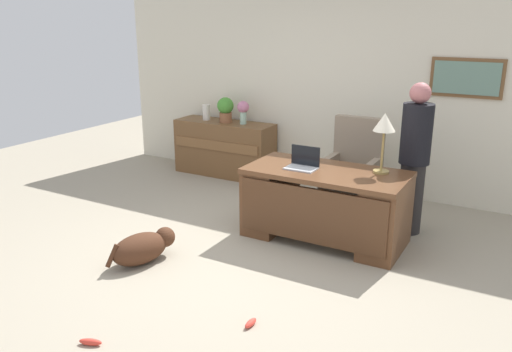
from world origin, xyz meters
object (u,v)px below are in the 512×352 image
at_px(person_standing, 414,158).
at_px(dog_toy_plush, 91,342).
at_px(desk_lamp, 384,126).
at_px(potted_plant, 225,109).
at_px(desk, 324,203).
at_px(dog_lying, 143,247).
at_px(laptop, 303,163).
at_px(credenza, 225,148).
at_px(armchair, 353,171).
at_px(vase_with_flowers, 243,110).
at_px(dog_toy_bone, 251,323).
at_px(vase_empty, 206,112).

relative_size(person_standing, dog_toy_plush, 9.44).
bearing_deg(desk_lamp, dog_toy_plush, -114.47).
bearing_deg(potted_plant, desk, -34.31).
relative_size(desk, dog_lying, 2.31).
bearing_deg(laptop, dog_lying, -128.31).
bearing_deg(laptop, potted_plant, 142.04).
distance_m(credenza, potted_plant, 0.60).
xyz_separation_m(desk, dog_lying, (-1.31, -1.36, -0.26)).
bearing_deg(armchair, vase_with_flowers, 164.26).
height_order(dog_lying, desk_lamp, desk_lamp).
relative_size(desk_lamp, potted_plant, 1.70).
bearing_deg(armchair, dog_toy_bone, -86.56).
height_order(vase_empty, potted_plant, potted_plant).
relative_size(dog_lying, dog_toy_plush, 4.12).
bearing_deg(dog_toy_plush, person_standing, 65.18).
xyz_separation_m(laptop, vase_with_flowers, (-1.62, 1.50, 0.19)).
xyz_separation_m(person_standing, desk_lamp, (-0.22, -0.44, 0.40)).
distance_m(armchair, desk_lamp, 1.18).
bearing_deg(dog_toy_plush, dog_toy_bone, 41.19).
height_order(credenza, dog_lying, credenza).
distance_m(desk, potted_plant, 2.69).
bearing_deg(potted_plant, vase_with_flowers, 0.00).
bearing_deg(desk_lamp, dog_lying, -139.11).
bearing_deg(credenza, laptop, -37.56).
relative_size(credenza, dog_toy_bone, 10.61).
bearing_deg(dog_toy_plush, desk, 73.61).
xyz_separation_m(armchair, person_standing, (0.76, -0.30, 0.34)).
bearing_deg(laptop, vase_empty, 146.47).
xyz_separation_m(potted_plant, dog_toy_plush, (1.41, -4.04, -0.97)).
distance_m(desk, laptop, 0.48).
distance_m(laptop, potted_plant, 2.44).
bearing_deg(armchair, desk, -88.42).
height_order(desk, dog_toy_bone, desk).
height_order(desk, person_standing, person_standing).
relative_size(dog_lying, laptop, 2.24).
bearing_deg(desk_lamp, credenza, 155.02).
bearing_deg(potted_plant, armchair, -13.64).
bearing_deg(person_standing, vase_empty, 165.80).
bearing_deg(dog_lying, vase_with_flowers, 101.26).
bearing_deg(dog_toy_bone, credenza, 125.58).
bearing_deg(vase_with_flowers, dog_toy_bone, -58.38).
bearing_deg(desk_lamp, vase_with_flowers, 152.08).
bearing_deg(desk, dog_toy_plush, -106.39).
distance_m(credenza, armchair, 2.23).
xyz_separation_m(armchair, potted_plant, (-2.14, 0.52, 0.50)).
xyz_separation_m(armchair, dog_toy_plush, (-0.73, -3.52, -0.48)).
bearing_deg(dog_toy_plush, credenza, 109.62).
distance_m(armchair, dog_lying, 2.67).
distance_m(credenza, vase_with_flowers, 0.69).
relative_size(vase_empty, dog_toy_plush, 1.32).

